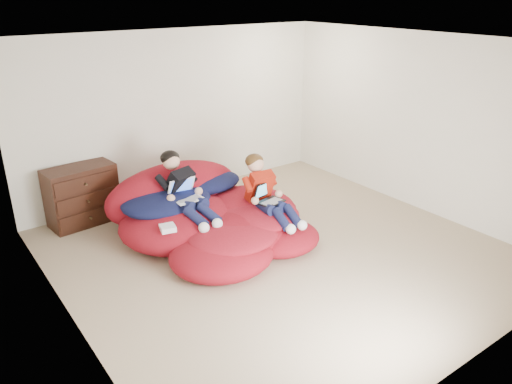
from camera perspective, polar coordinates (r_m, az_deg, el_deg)
name	(u,v)px	position (r m, az deg, el deg)	size (l,w,h in m)	color
room_shell	(280,236)	(6.13, 2.79, -5.05)	(5.10, 5.10, 2.77)	tan
dresser	(82,195)	(7.20, -19.28, -0.36)	(0.95, 0.56, 0.82)	black
beanbag_pile	(209,216)	(6.55, -5.38, -2.77)	(2.42, 2.43, 0.91)	maroon
cream_pillow	(144,185)	(6.74, -12.71, 0.76)	(0.41, 0.26, 0.26)	white
older_boy	(182,187)	(6.38, -8.41, 0.58)	(0.43, 1.15, 0.75)	black
younger_boy	(266,190)	(6.36, 1.14, 0.28)	(0.37, 1.04, 0.76)	red
laptop_white	(185,193)	(6.34, -8.08, -0.14)	(0.36, 0.36, 0.24)	white
laptop_black	(268,196)	(6.36, 1.38, -0.49)	(0.37, 0.36, 0.24)	black
power_adapter	(168,228)	(5.96, -10.06, -4.08)	(0.17, 0.17, 0.06)	white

